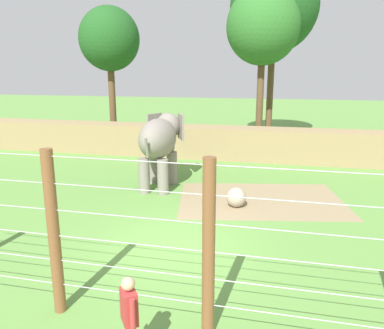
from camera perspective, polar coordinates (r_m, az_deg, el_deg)
ground_plane at (r=10.88m, az=-2.56°, el=-12.24°), size 120.00×120.00×0.00m
dirt_patch at (r=14.81m, az=10.25°, el=-5.21°), size 6.83×5.34×0.01m
embankment_wall at (r=21.39m, az=5.76°, el=3.24°), size 36.00×1.80×1.74m
elephant at (r=15.89m, az=-4.82°, el=3.60°), size 1.69×4.02×2.97m
enrichment_ball at (r=13.84m, az=6.64°, el=-4.90°), size 0.71×0.71×0.71m
cable_fence at (r=7.31m, az=-9.79°, el=-11.27°), size 11.13×0.23×3.39m
zookeeper at (r=6.63m, az=-9.34°, el=-21.94°), size 0.45×0.52×1.67m
tree_far_left at (r=26.43m, az=-12.28°, el=17.79°), size 3.90×3.90×8.85m
tree_left_of_centre at (r=27.52m, az=12.21°, el=22.16°), size 5.78×5.78×11.97m
tree_behind_wall at (r=25.35m, az=10.59°, el=19.61°), size 4.53×4.53×9.86m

